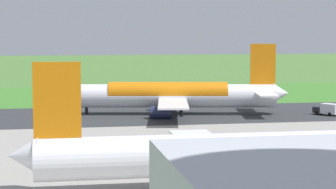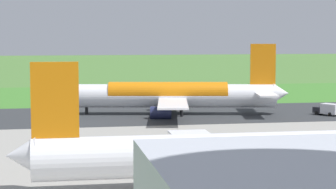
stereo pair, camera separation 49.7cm
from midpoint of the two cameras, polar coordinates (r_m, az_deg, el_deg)
ground_plane at (r=146.43m, az=5.19°, el=-1.67°), size 800.00×800.00×0.00m
runway_asphalt at (r=146.42m, az=5.19°, el=-1.66°), size 600.00×34.50×0.06m
grass_verge_foreground at (r=184.11m, az=1.98°, el=-0.19°), size 600.00×80.00×0.04m
airliner_main at (r=143.04m, az=0.25°, el=-0.06°), size 53.92×44.37×15.88m
airliner_parked_mid at (r=75.86m, az=5.36°, el=-5.21°), size 51.08×41.68×14.95m
service_truck_baggage at (r=145.92m, az=14.09°, el=-1.28°), size 5.06×6.08×2.65m
no_stopping_sign at (r=184.74m, az=1.11°, el=0.36°), size 0.60×0.10×2.88m
traffic_cone_orange at (r=179.40m, az=0.41°, el=-0.25°), size 0.40×0.40×0.55m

